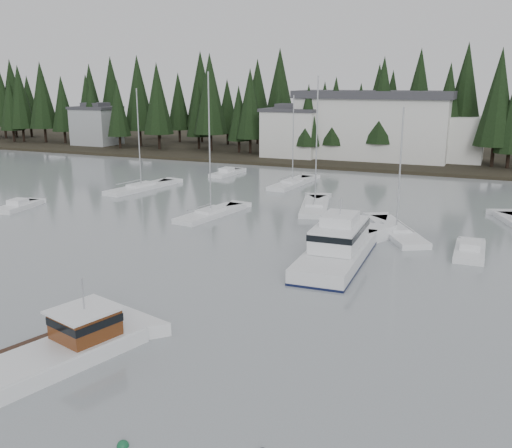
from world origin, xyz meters
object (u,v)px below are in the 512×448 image
(lobster_boat_brown, at_px, (62,352))
(sailboat_8, at_px, (141,189))
(sailboat_2, at_px, (211,215))
(runabout_3, at_px, (227,174))
(house_west, at_px, (292,132))
(sailboat_6, at_px, (292,185))
(sailboat_1, at_px, (396,233))
(house_far_west, at_px, (97,125))
(runabout_0, at_px, (18,208))
(sailboat_9, at_px, (315,208))
(runabout_1, at_px, (470,253))
(harbor_inn, at_px, (386,126))
(cabin_cruiser_center, at_px, (338,250))

(lobster_boat_brown, relative_size, sailboat_8, 0.74)
(sailboat_2, height_order, runabout_3, sailboat_2)
(house_west, distance_m, sailboat_6, 25.11)
(sailboat_1, height_order, sailboat_2, sailboat_2)
(sailboat_1, distance_m, sailboat_2, 18.02)
(house_far_west, height_order, runabout_0, house_far_west)
(house_far_west, xyz_separation_m, sailboat_9, (57.14, -37.30, -4.33))
(sailboat_8, bearing_deg, runabout_1, -99.78)
(sailboat_6, relative_size, sailboat_9, 0.84)
(sailboat_1, bearing_deg, harbor_inn, -16.25)
(harbor_inn, xyz_separation_m, lobster_boat_brown, (-1.02, -75.39, -5.28))
(sailboat_8, xyz_separation_m, runabout_1, (38.71, -12.85, 0.07))
(sailboat_2, distance_m, sailboat_9, 11.13)
(sailboat_9, bearing_deg, lobster_boat_brown, 164.27)
(harbor_inn, height_order, runabout_0, harbor_inn)
(lobster_boat_brown, height_order, sailboat_1, sailboat_1)
(sailboat_8, distance_m, runabout_3, 14.92)
(sailboat_2, bearing_deg, harbor_inn, -1.73)
(house_far_west, relative_size, runabout_1, 1.48)
(lobster_boat_brown, distance_m, runabout_1, 30.95)
(house_west, xyz_separation_m, sailboat_2, (6.67, -42.52, -4.56))
(sailboat_6, xyz_separation_m, runabout_3, (-11.29, 4.04, 0.07))
(harbor_inn, relative_size, sailboat_6, 2.50)
(sailboat_2, height_order, sailboat_8, sailboat_2)
(house_west, xyz_separation_m, sailboat_1, (24.69, -42.13, -4.60))
(house_far_west, relative_size, harbor_inn, 0.29)
(harbor_inn, height_order, sailboat_6, harbor_inn)
(lobster_boat_brown, xyz_separation_m, sailboat_8, (-21.78, 38.75, -0.44))
(sailboat_1, height_order, runabout_0, sailboat_1)
(sailboat_8, xyz_separation_m, runabout_3, (4.83, 14.11, 0.07))
(runabout_0, bearing_deg, harbor_inn, -37.08)
(sailboat_1, distance_m, sailboat_8, 33.62)
(sailboat_6, relative_size, runabout_3, 1.75)
(runabout_0, relative_size, runabout_3, 0.85)
(harbor_inn, height_order, sailboat_9, sailboat_9)
(house_west, relative_size, lobster_boat_brown, 1.02)
(lobster_boat_brown, xyz_separation_m, runabout_1, (16.94, 25.90, -0.37))
(cabin_cruiser_center, distance_m, sailboat_6, 31.52)
(house_west, bearing_deg, sailboat_6, -70.18)
(sailboat_1, height_order, sailboat_6, sailboat_6)
(harbor_inn, distance_m, sailboat_9, 39.06)
(sailboat_2, xyz_separation_m, sailboat_8, (-14.42, 9.22, -0.03))
(runabout_3, bearing_deg, lobster_boat_brown, -158.94)
(harbor_inn, bearing_deg, sailboat_6, -104.10)
(cabin_cruiser_center, height_order, runabout_0, cabin_cruiser_center)
(cabin_cruiser_center, relative_size, runabout_3, 1.87)
(sailboat_8, distance_m, sailboat_9, 22.98)
(harbor_inn, xyz_separation_m, cabin_cruiser_center, (6.95, -54.98, -4.97))
(sailboat_6, bearing_deg, harbor_inn, -9.81)
(house_far_west, height_order, lobster_boat_brown, house_far_west)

